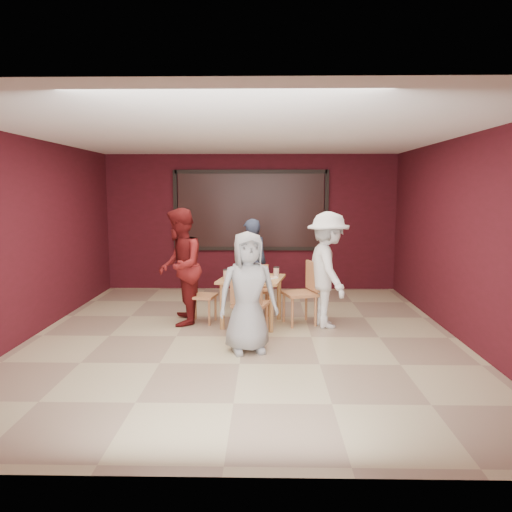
{
  "coord_description": "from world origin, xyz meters",
  "views": [
    {
      "loc": [
        0.31,
        -6.86,
        2.06
      ],
      "look_at": [
        0.16,
        0.67,
        1.07
      ],
      "focal_mm": 35.0,
      "sensor_mm": 36.0,
      "label": 1
    }
  ],
  "objects_px": {
    "chair_left": "(198,292)",
    "diner_left": "(180,267)",
    "dining_table": "(252,283)",
    "diner_right": "(328,270)",
    "chair_front": "(249,301)",
    "chair_back": "(257,286)",
    "chair_right": "(305,289)",
    "diner_front": "(248,292)",
    "diner_back": "(251,263)"
  },
  "relations": [
    {
      "from": "chair_back",
      "to": "diner_right",
      "type": "height_order",
      "value": "diner_right"
    },
    {
      "from": "chair_right",
      "to": "diner_left",
      "type": "distance_m",
      "value": 1.96
    },
    {
      "from": "chair_front",
      "to": "diner_right",
      "type": "bearing_deg",
      "value": 27.85
    },
    {
      "from": "chair_left",
      "to": "diner_left",
      "type": "xyz_separation_m",
      "value": [
        -0.25,
        -0.09,
        0.42
      ]
    },
    {
      "from": "chair_front",
      "to": "diner_back",
      "type": "relative_size",
      "value": 0.6
    },
    {
      "from": "chair_right",
      "to": "diner_right",
      "type": "xyz_separation_m",
      "value": [
        0.33,
        -0.14,
        0.33
      ]
    },
    {
      "from": "chair_front",
      "to": "chair_right",
      "type": "bearing_deg",
      "value": 42.32
    },
    {
      "from": "diner_left",
      "to": "diner_right",
      "type": "distance_m",
      "value": 2.26
    },
    {
      "from": "chair_right",
      "to": "diner_left",
      "type": "height_order",
      "value": "diner_left"
    },
    {
      "from": "diner_back",
      "to": "diner_left",
      "type": "bearing_deg",
      "value": 31.53
    },
    {
      "from": "dining_table",
      "to": "diner_right",
      "type": "height_order",
      "value": "diner_right"
    },
    {
      "from": "chair_right",
      "to": "diner_left",
      "type": "relative_size",
      "value": 0.54
    },
    {
      "from": "dining_table",
      "to": "chair_right",
      "type": "height_order",
      "value": "chair_right"
    },
    {
      "from": "chair_front",
      "to": "diner_back",
      "type": "height_order",
      "value": "diner_back"
    },
    {
      "from": "chair_front",
      "to": "diner_left",
      "type": "relative_size",
      "value": 0.53
    },
    {
      "from": "chair_left",
      "to": "chair_right",
      "type": "relative_size",
      "value": 0.88
    },
    {
      "from": "chair_front",
      "to": "chair_back",
      "type": "relative_size",
      "value": 1.16
    },
    {
      "from": "chair_front",
      "to": "dining_table",
      "type": "bearing_deg",
      "value": 88.81
    },
    {
      "from": "chair_front",
      "to": "diner_left",
      "type": "distance_m",
      "value": 1.36
    },
    {
      "from": "dining_table",
      "to": "chair_right",
      "type": "relative_size",
      "value": 1.11
    },
    {
      "from": "chair_right",
      "to": "dining_table",
      "type": "bearing_deg",
      "value": -176.67
    },
    {
      "from": "chair_left",
      "to": "chair_right",
      "type": "bearing_deg",
      "value": -2.14
    },
    {
      "from": "chair_left",
      "to": "diner_front",
      "type": "bearing_deg",
      "value": -59.47
    },
    {
      "from": "chair_front",
      "to": "diner_front",
      "type": "xyz_separation_m",
      "value": [
        0.01,
        -0.6,
        0.24
      ]
    },
    {
      "from": "chair_right",
      "to": "chair_left",
      "type": "bearing_deg",
      "value": 177.86
    },
    {
      "from": "chair_front",
      "to": "diner_front",
      "type": "bearing_deg",
      "value": -89.46
    },
    {
      "from": "dining_table",
      "to": "chair_front",
      "type": "xyz_separation_m",
      "value": [
        -0.01,
        -0.71,
        -0.11
      ]
    },
    {
      "from": "dining_table",
      "to": "chair_front",
      "type": "height_order",
      "value": "chair_front"
    },
    {
      "from": "diner_front",
      "to": "chair_right",
      "type": "bearing_deg",
      "value": 43.89
    },
    {
      "from": "diner_left",
      "to": "diner_right",
      "type": "xyz_separation_m",
      "value": [
        2.26,
        -0.11,
        -0.02
      ]
    },
    {
      "from": "chair_back",
      "to": "diner_back",
      "type": "height_order",
      "value": "diner_back"
    },
    {
      "from": "chair_front",
      "to": "chair_right",
      "type": "distance_m",
      "value": 1.13
    },
    {
      "from": "chair_back",
      "to": "diner_left",
      "type": "relative_size",
      "value": 0.45
    },
    {
      "from": "diner_front",
      "to": "diner_back",
      "type": "bearing_deg",
      "value": 75.91
    },
    {
      "from": "diner_front",
      "to": "diner_left",
      "type": "xyz_separation_m",
      "value": [
        -1.1,
        1.33,
        0.12
      ]
    },
    {
      "from": "diner_front",
      "to": "diner_right",
      "type": "height_order",
      "value": "diner_right"
    },
    {
      "from": "chair_front",
      "to": "chair_left",
      "type": "distance_m",
      "value": 1.17
    },
    {
      "from": "dining_table",
      "to": "diner_front",
      "type": "height_order",
      "value": "diner_front"
    },
    {
      "from": "diner_front",
      "to": "diner_back",
      "type": "relative_size",
      "value": 0.99
    },
    {
      "from": "chair_left",
      "to": "diner_left",
      "type": "bearing_deg",
      "value": -159.77
    },
    {
      "from": "chair_front",
      "to": "diner_back",
      "type": "xyz_separation_m",
      "value": [
        -0.03,
        1.83,
        0.26
      ]
    },
    {
      "from": "dining_table",
      "to": "diner_left",
      "type": "height_order",
      "value": "diner_left"
    },
    {
      "from": "chair_right",
      "to": "diner_right",
      "type": "distance_m",
      "value": 0.49
    },
    {
      "from": "chair_left",
      "to": "diner_right",
      "type": "bearing_deg",
      "value": -5.83
    },
    {
      "from": "chair_left",
      "to": "diner_right",
      "type": "xyz_separation_m",
      "value": [
        2.01,
        -0.2,
        0.39
      ]
    },
    {
      "from": "chair_back",
      "to": "chair_left",
      "type": "height_order",
      "value": "chair_left"
    },
    {
      "from": "diner_front",
      "to": "dining_table",
      "type": "bearing_deg",
      "value": 74.79
    },
    {
      "from": "diner_left",
      "to": "dining_table",
      "type": "bearing_deg",
      "value": 84.31
    },
    {
      "from": "chair_back",
      "to": "diner_right",
      "type": "xyz_separation_m",
      "value": [
        1.08,
        -0.78,
        0.41
      ]
    },
    {
      "from": "chair_back",
      "to": "diner_front",
      "type": "bearing_deg",
      "value": -92.49
    }
  ]
}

